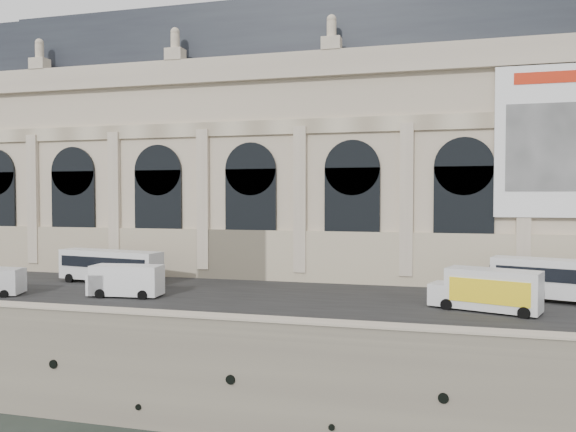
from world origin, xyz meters
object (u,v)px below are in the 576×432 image
object	(u,v)px
bus_right	(570,280)
van_c	(123,281)
box_truck	(487,290)
bus_left	(110,265)

from	to	relation	value
bus_right	van_c	distance (m)	35.53
box_truck	bus_left	bearing A→B (deg)	172.32
bus_left	van_c	distance (m)	7.60
van_c	box_truck	bearing A→B (deg)	2.70
bus_left	bus_right	bearing A→B (deg)	0.13
bus_right	box_truck	xyz separation A→B (m)	(-6.49, -4.59, -0.35)
bus_right	box_truck	size ratio (longest dim) A/B	1.46
bus_left	box_truck	world-z (taller)	bus_left
bus_left	bus_right	distance (m)	39.87
bus_left	box_truck	distance (m)	33.68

